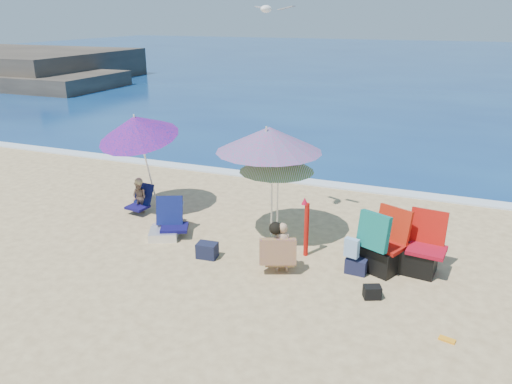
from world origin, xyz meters
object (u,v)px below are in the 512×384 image
at_px(umbrella_turquoise, 269,139).
at_px(person_center, 280,248).
at_px(person_left, 140,197).
at_px(seagull, 267,9).
at_px(camp_chair_right, 380,249).
at_px(umbrella_striped, 277,161).
at_px(furled_umbrella, 306,224).
at_px(chair_navy, 167,227).
at_px(umbrella_blue, 137,127).
at_px(chair_rainbow, 167,223).
at_px(camp_chair_left, 420,255).

distance_m(umbrella_turquoise, person_center, 2.15).
distance_m(person_left, seagull, 5.05).
bearing_deg(camp_chair_right, person_center, -156.96).
distance_m(umbrella_striped, furled_umbrella, 1.33).
distance_m(chair_navy, person_left, 1.58).
relative_size(umbrella_blue, camp_chair_right, 2.07).
bearing_deg(chair_rainbow, furled_umbrella, -0.18).
bearing_deg(umbrella_turquoise, furled_umbrella, -25.93).
height_order(camp_chair_left, person_left, camp_chair_left).
xyz_separation_m(umbrella_turquoise, seagull, (-0.24, 0.49, 2.35)).
distance_m(person_center, seagull, 4.42).
bearing_deg(umbrella_striped, camp_chair_left, -4.80).
height_order(person_left, seagull, seagull).
xyz_separation_m(person_center, seagull, (-0.92, 1.72, 3.97)).
distance_m(camp_chair_left, seagull, 5.27).
distance_m(chair_navy, chair_rainbow, 0.28).
height_order(umbrella_turquoise, seagull, seagull).
bearing_deg(chair_rainbow, umbrella_blue, 146.14).
distance_m(furled_umbrella, camp_chair_right, 1.42).
relative_size(person_center, person_left, 1.13).
height_order(furled_umbrella, camp_chair_left, furled_umbrella).
bearing_deg(camp_chair_left, furled_umbrella, -176.14).
bearing_deg(umbrella_blue, umbrella_turquoise, -5.46).
xyz_separation_m(person_center, person_left, (-3.92, 1.47, -0.08)).
relative_size(umbrella_striped, camp_chair_right, 1.64).
xyz_separation_m(umbrella_striped, umbrella_blue, (-3.41, 0.38, 0.30)).
bearing_deg(chair_rainbow, chair_navy, -59.43).
xyz_separation_m(camp_chair_right, person_left, (-5.56, 0.77, -0.05)).
bearing_deg(camp_chair_right, umbrella_blue, 171.35).
height_order(chair_navy, person_center, person_center).
relative_size(umbrella_turquoise, person_center, 2.67).
bearing_deg(furled_umbrella, umbrella_turquoise, 154.07).
bearing_deg(furled_umbrella, umbrella_blue, 169.67).
height_order(person_center, person_left, person_center).
bearing_deg(umbrella_turquoise, seagull, 116.38).
xyz_separation_m(camp_chair_left, person_center, (-2.31, -0.93, 0.13)).
bearing_deg(umbrella_turquoise, umbrella_striped, -20.64).
bearing_deg(camp_chair_right, person_left, 172.08).
xyz_separation_m(umbrella_blue, camp_chair_left, (6.20, -0.61, -1.67)).
bearing_deg(person_center, camp_chair_right, 23.04).
height_order(chair_rainbow, camp_chair_left, camp_chair_left).
bearing_deg(person_left, umbrella_turquoise, -4.22).
xyz_separation_m(chair_rainbow, person_center, (2.78, -0.80, 0.29)).
relative_size(furled_umbrella, chair_navy, 1.26).
relative_size(umbrella_turquoise, camp_chair_left, 2.28).
bearing_deg(umbrella_blue, furled_umbrella, -10.33).
distance_m(umbrella_turquoise, person_left, 3.67).
relative_size(furled_umbrella, seagull, 1.41).
xyz_separation_m(camp_chair_left, person_left, (-6.23, 0.55, 0.05)).
height_order(umbrella_turquoise, camp_chair_left, umbrella_turquoise).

